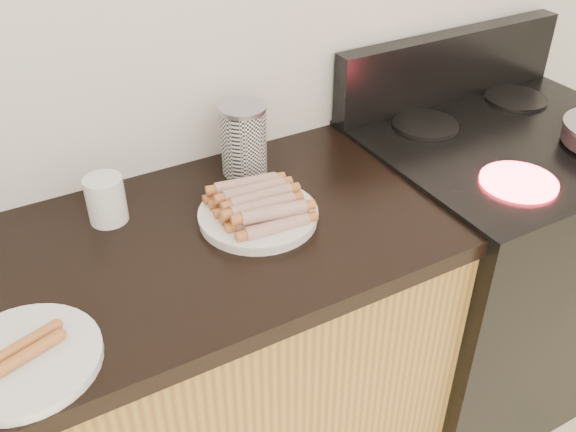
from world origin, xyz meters
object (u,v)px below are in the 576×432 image
stove (486,270)px  canister (244,139)px  mug (106,200)px  side_plate (24,360)px  main_plate (258,217)px

stove → canister: canister is taller
mug → stove: bearing=-9.5°
side_plate → mug: size_ratio=2.45×
main_plate → canister: bearing=71.5°
side_plate → mug: bearing=54.3°
stove → main_plate: (-0.76, 0.01, 0.45)m
side_plate → stove: bearing=7.3°
stove → main_plate: 0.89m
stove → canister: (-0.70, 0.22, 0.53)m
main_plate → side_plate: (-0.53, -0.18, 0.00)m
main_plate → mug: (-0.28, 0.16, 0.04)m
stove → mug: 1.17m
stove → side_plate: side_plate is taller
side_plate → canister: bearing=32.5°
stove → mug: mug is taller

